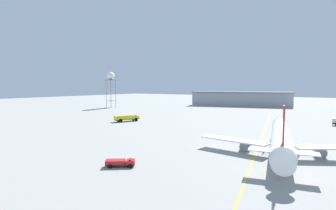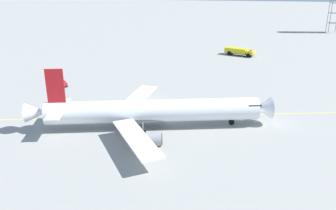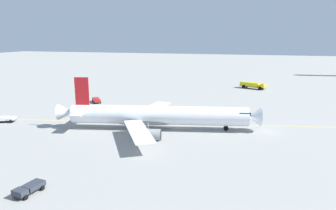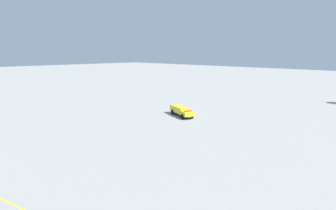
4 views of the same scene
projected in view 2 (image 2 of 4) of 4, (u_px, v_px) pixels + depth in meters
name	position (u px, v px, depth m)	size (l,w,h in m)	color
ground_plane	(174.00, 123.00, 69.46)	(600.00, 600.00, 0.00)	gray
airliner_main	(150.00, 112.00, 66.62)	(34.86, 45.54, 11.79)	white
ops_pickup_truck	(61.00, 83.00, 91.65)	(5.37, 4.74, 1.41)	#232326
fire_tender_truck	(239.00, 51.00, 123.77)	(6.63, 10.52, 2.50)	#232326
taxiway_centreline	(172.00, 116.00, 72.71)	(33.11, 164.92, 0.01)	yellow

